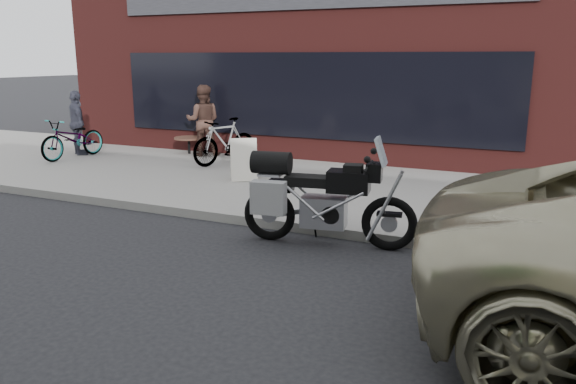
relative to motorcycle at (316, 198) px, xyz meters
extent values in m
plane|color=black|center=(-0.49, -3.63, -0.68)|extent=(120.00, 120.00, 0.00)
cube|color=gray|center=(-0.49, 3.37, -0.60)|extent=(44.00, 6.00, 0.15)
cube|color=#551D1B|center=(-2.49, 10.37, 1.57)|extent=(14.00, 10.00, 4.50)
cube|color=black|center=(-2.49, 5.34, 1.02)|extent=(10.00, 0.08, 2.00)
torus|color=black|center=(-0.69, -0.08, -0.30)|extent=(0.78, 0.24, 0.76)
torus|color=black|center=(1.00, 0.18, -0.30)|extent=(0.78, 0.24, 0.76)
cube|color=#B7B7BC|center=(0.10, 0.04, -0.20)|extent=(0.67, 0.44, 0.43)
cube|color=black|center=(0.44, 0.10, 0.26)|extent=(0.62, 0.45, 0.30)
cube|color=black|center=(-0.12, 0.01, 0.24)|extent=(0.67, 0.41, 0.14)
cube|color=black|center=(-0.52, -0.06, 0.15)|extent=(0.38, 0.30, 0.16)
cube|color=black|center=(0.78, 0.15, 0.41)|extent=(0.25, 0.30, 0.25)
cube|color=silver|center=(0.86, 0.16, 0.69)|extent=(0.21, 0.36, 0.38)
cylinder|color=black|center=(0.70, 0.14, 0.49)|extent=(0.16, 0.79, 0.03)
cube|color=#B7B7BC|center=(-0.65, -0.08, 0.31)|extent=(0.37, 0.39, 0.03)
cube|color=gray|center=(-0.56, -0.36, 0.03)|extent=(0.51, 0.28, 0.46)
cylinder|color=black|center=(-0.65, -0.08, 0.47)|extent=(0.59, 0.40, 0.32)
cylinder|color=#B7B7BC|center=(-0.38, 0.15, -0.28)|extent=(0.64, 0.19, 0.22)
imported|color=gray|center=(-7.71, 3.25, -0.04)|extent=(0.79, 1.91, 0.98)
imported|color=gray|center=(-3.90, 4.11, 0.01)|extent=(1.14, 1.83, 1.07)
cube|color=white|center=(-2.62, 2.69, -0.10)|extent=(0.59, 0.51, 0.85)
cube|color=white|center=(-2.74, 2.88, -0.10)|extent=(0.59, 0.51, 0.85)
cylinder|color=black|center=(-5.49, 4.96, -0.33)|extent=(0.06, 0.06, 0.39)
cylinder|color=brown|center=(-5.49, 4.96, -0.12)|extent=(0.75, 0.75, 0.04)
imported|color=#51342B|center=(-4.99, 4.89, 0.36)|extent=(1.06, 0.97, 1.77)
imported|color=#3F4050|center=(-7.98, 3.69, 0.29)|extent=(1.01, 0.85, 1.62)
camera|label=1|loc=(2.77, -7.08, 1.92)|focal=35.00mm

